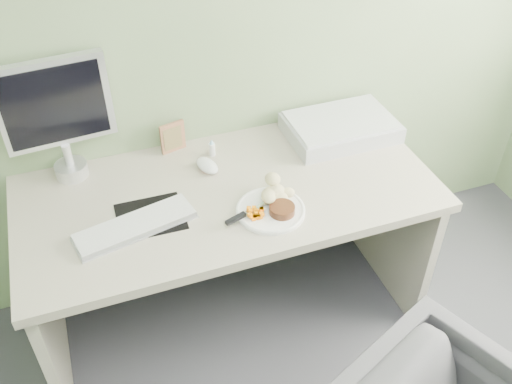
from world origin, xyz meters
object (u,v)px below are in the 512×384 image
object	(u,v)px
desk	(229,225)
plate	(271,210)
scanner	(340,128)
monitor	(57,114)

from	to	relation	value
desk	plate	bearing A→B (deg)	-57.83
scanner	plate	bearing A→B (deg)	-141.78
desk	monitor	world-z (taller)	monitor
scanner	monitor	size ratio (longest dim) A/B	0.94
plate	monitor	world-z (taller)	monitor
desk	monitor	size ratio (longest dim) A/B	3.28
desk	plate	distance (m)	0.28
plate	monitor	size ratio (longest dim) A/B	0.52
desk	scanner	distance (m)	0.64
desk	scanner	xyz separation A→B (m)	(0.57, 0.19, 0.22)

